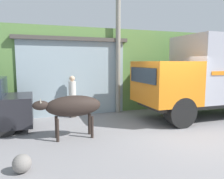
{
  "coord_description": "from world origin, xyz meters",
  "views": [
    {
      "loc": [
        -4.41,
        -5.74,
        2.29
      ],
      "look_at": [
        -2.02,
        1.09,
        1.38
      ],
      "focal_mm": 35.0,
      "sensor_mm": 36.0,
      "label": 1
    }
  ],
  "objects_px": {
    "brown_cow": "(72,107)",
    "utility_pole": "(118,37)",
    "pedestrian_on_hill": "(72,94)",
    "cargo_truck": "(215,74)",
    "roadside_rock": "(22,163)"
  },
  "relations": [
    {
      "from": "pedestrian_on_hill",
      "to": "roadside_rock",
      "type": "distance_m",
      "value": 4.69
    },
    {
      "from": "cargo_truck",
      "to": "utility_pole",
      "type": "distance_m",
      "value": 4.41
    },
    {
      "from": "brown_cow",
      "to": "pedestrian_on_hill",
      "type": "distance_m",
      "value": 2.57
    },
    {
      "from": "brown_cow",
      "to": "roadside_rock",
      "type": "bearing_deg",
      "value": -135.66
    },
    {
      "from": "cargo_truck",
      "to": "utility_pole",
      "type": "xyz_separation_m",
      "value": [
        -3.63,
        1.93,
        1.59
      ]
    },
    {
      "from": "brown_cow",
      "to": "pedestrian_on_hill",
      "type": "xyz_separation_m",
      "value": [
        0.41,
        2.54,
        -0.0
      ]
    },
    {
      "from": "roadside_rock",
      "to": "brown_cow",
      "type": "bearing_deg",
      "value": 52.49
    },
    {
      "from": "brown_cow",
      "to": "utility_pole",
      "type": "xyz_separation_m",
      "value": [
        2.49,
        2.69,
        2.43
      ]
    },
    {
      "from": "pedestrian_on_hill",
      "to": "roadside_rock",
      "type": "xyz_separation_m",
      "value": [
        -1.75,
        -4.28,
        -0.77
      ]
    },
    {
      "from": "cargo_truck",
      "to": "pedestrian_on_hill",
      "type": "relative_size",
      "value": 3.62
    },
    {
      "from": "cargo_truck",
      "to": "roadside_rock",
      "type": "height_order",
      "value": "cargo_truck"
    },
    {
      "from": "pedestrian_on_hill",
      "to": "utility_pole",
      "type": "relative_size",
      "value": 0.26
    },
    {
      "from": "brown_cow",
      "to": "utility_pole",
      "type": "height_order",
      "value": "utility_pole"
    },
    {
      "from": "utility_pole",
      "to": "roadside_rock",
      "type": "relative_size",
      "value": 16.78
    },
    {
      "from": "brown_cow",
      "to": "utility_pole",
      "type": "distance_m",
      "value": 4.4
    }
  ]
}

